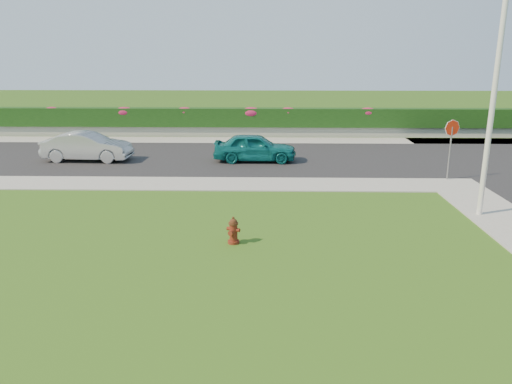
{
  "coord_description": "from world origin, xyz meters",
  "views": [
    {
      "loc": [
        -0.14,
        -9.47,
        4.84
      ],
      "look_at": [
        -0.47,
        4.7,
        0.9
      ],
      "focal_mm": 35.0,
      "sensor_mm": 36.0,
      "label": 1
    }
  ],
  "objects_px": {
    "fire_hydrant": "(233,231)",
    "sedan_teal": "(255,147)",
    "utility_pole": "(492,110)",
    "sedan_silver": "(87,146)",
    "stop_sign": "(451,136)"
  },
  "relations": [
    {
      "from": "sedan_teal",
      "to": "utility_pole",
      "type": "relative_size",
      "value": 0.58
    },
    {
      "from": "fire_hydrant",
      "to": "utility_pole",
      "type": "relative_size",
      "value": 0.11
    },
    {
      "from": "stop_sign",
      "to": "sedan_teal",
      "type": "bearing_deg",
      "value": 162.74
    },
    {
      "from": "sedan_teal",
      "to": "sedan_silver",
      "type": "xyz_separation_m",
      "value": [
        -7.76,
        -0.06,
        0.02
      ]
    },
    {
      "from": "utility_pole",
      "to": "stop_sign",
      "type": "xyz_separation_m",
      "value": [
        0.55,
        4.47,
        -1.48
      ]
    },
    {
      "from": "fire_hydrant",
      "to": "sedan_silver",
      "type": "relative_size",
      "value": 0.18
    },
    {
      "from": "sedan_silver",
      "to": "sedan_teal",
      "type": "bearing_deg",
      "value": -87.42
    },
    {
      "from": "sedan_teal",
      "to": "stop_sign",
      "type": "xyz_separation_m",
      "value": [
        7.71,
        -3.29,
        1.09
      ]
    },
    {
      "from": "stop_sign",
      "to": "fire_hydrant",
      "type": "bearing_deg",
      "value": -132.97
    },
    {
      "from": "sedan_silver",
      "to": "fire_hydrant",
      "type": "bearing_deg",
      "value": -141.8
    },
    {
      "from": "fire_hydrant",
      "to": "sedan_teal",
      "type": "relative_size",
      "value": 0.19
    },
    {
      "from": "sedan_teal",
      "to": "sedan_silver",
      "type": "relative_size",
      "value": 0.94
    },
    {
      "from": "fire_hydrant",
      "to": "stop_sign",
      "type": "distance_m",
      "value": 10.75
    },
    {
      "from": "sedan_teal",
      "to": "fire_hydrant",
      "type": "bearing_deg",
      "value": 178.74
    },
    {
      "from": "sedan_teal",
      "to": "stop_sign",
      "type": "relative_size",
      "value": 1.57
    }
  ]
}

